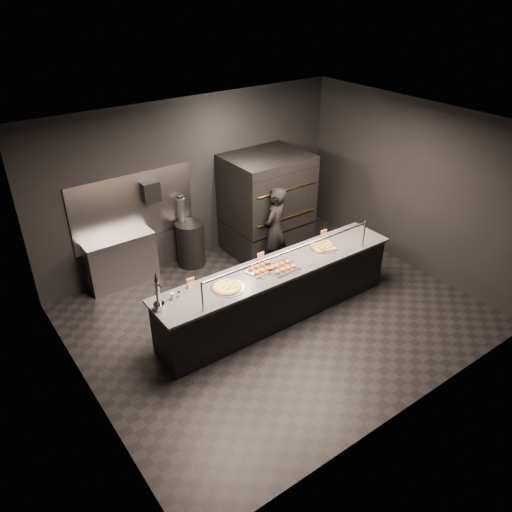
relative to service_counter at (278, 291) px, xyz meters
The scene contains 15 objects.
room 1.03m from the service_counter, 115.57° to the left, with size 6.04×6.00×3.00m.
service_counter is the anchor object (origin of this frame).
pizza_oven 2.30m from the service_counter, 57.73° to the left, with size 1.50×1.23×1.91m.
prep_shelf 2.82m from the service_counter, 124.59° to the left, with size 1.20×0.35×0.90m, color #99999E.
towel_dispenser 2.78m from the service_counter, 110.63° to the left, with size 0.30×0.20×0.35m, color black.
fire_extinguisher 2.50m from the service_counter, 98.30° to the left, with size 0.14×0.14×0.51m.
beer_tap 2.05m from the service_counter, behind, with size 0.15×0.22×0.58m.
round_pizza 1.06m from the service_counter, behind, with size 0.48×0.48×0.03m.
slider_tray_a 0.55m from the service_counter, 164.94° to the left, with size 0.54×0.46×0.07m.
slider_tray_b 0.49m from the service_counter, 90.15° to the right, with size 0.53×0.47×0.07m.
square_pizza 1.06m from the service_counter, ahead, with size 0.45×0.45×0.05m.
condiment_jar 1.75m from the service_counter, behind, with size 0.15×0.06×0.10m.
tent_cards 0.61m from the service_counter, 109.49° to the left, with size 2.65×0.04×0.15m.
trash_bin 2.24m from the service_counter, 97.78° to the left, with size 0.51×0.51×0.85m, color black.
worker 1.53m from the service_counter, 54.25° to the left, with size 0.58×0.38×1.58m, color black.
Camera 1 is at (-4.06, -5.04, 4.83)m, focal length 35.00 mm.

